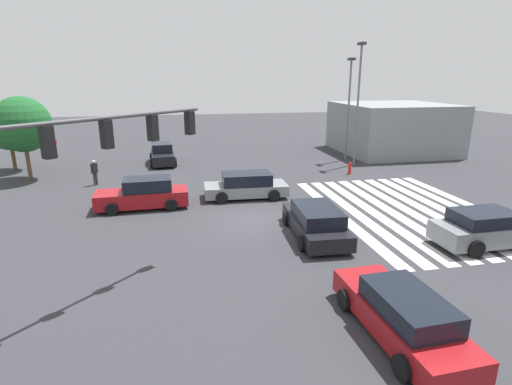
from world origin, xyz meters
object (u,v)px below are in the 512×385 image
Objects in this scene: car_3 at (402,315)px; tree_corner_c at (22,124)px; fire_hydrant at (350,168)px; car_5 at (316,222)px; street_light_pole_a at (349,100)px; traffic_signal_mast at (79,161)px; car_6 at (489,229)px; car_0 at (246,186)px; car_4 at (162,154)px; street_light_pole_b at (358,95)px; pedestrian at (95,171)px; car_2 at (144,194)px; tree_corner_a at (8,127)px.

tree_corner_c is (20.59, 15.41, 3.05)m from car_3.
fire_hydrant is at bearing -97.45° from tree_corner_c.
street_light_pole_a is (15.43, -8.18, 4.20)m from car_5.
car_3 is at bearing -143.19° from tree_corner_c.
car_6 is (1.54, -15.13, -3.79)m from traffic_signal_mast.
car_0 reaches higher than car_3.
car_0 is 5.58× the size of fire_hydrant.
street_light_pole_a is 23.88m from tree_corner_c.
tree_corner_c is (-3.50, 8.71, 2.96)m from car_4.
street_light_pole_b reaches higher than fire_hydrant.
street_light_pole_a reaches higher than traffic_signal_mast.
car_3 is 5.69× the size of fire_hydrant.
street_light_pole_a is at bearing 57.30° from pedestrian.
car_6 is at bearing -57.06° from car_3.
car_0 is 1.07× the size of car_4.
pedestrian is (5.40, 3.38, 0.16)m from car_2.
street_light_pole_b is (13.40, -7.99, 4.73)m from car_5.
traffic_signal_mast reaches higher than tree_corner_a.
tree_corner_c reaches higher than car_6.
traffic_signal_mast is 0.73× the size of street_light_pole_a.
traffic_signal_mast is 1.26× the size of car_6.
tree_corner_a is (11.00, 10.00, 2.45)m from car_2.
car_3 is (-3.31, -8.27, -3.85)m from traffic_signal_mast.
pedestrian reaches higher than car_0.
car_2 is 0.98× the size of tree_corner_a.
car_2 is at bearing 39.93° from traffic_signal_mast.
car_0 is 13.06m from street_light_pole_b.
pedestrian reaches higher than car_4.
car_4 is at bearing 64.29° from fire_hydrant.
tree_corner_a is (20.45, 9.16, -1.31)m from traffic_signal_mast.
street_light_pole_a is at bearing -85.14° from tree_corner_c.
car_3 is at bearing 159.72° from street_light_pole_a.
car_2 is at bearing 10.04° from car_0.
street_light_pole_b is 10.65× the size of fire_hydrant.
tree_corner_a is (18.91, 24.29, 2.48)m from car_6.
car_6 is 0.57× the size of street_light_pole_a.
tree_corner_a is at bearing 141.48° from car_6.
car_6 is 0.51× the size of street_light_pole_b.
tree_corner_c reaches higher than pedestrian.
car_5 is 15.54m from pedestrian.
car_2 is 15.07m from tree_corner_a.
car_0 is 0.98× the size of car_5.
traffic_signal_mast is 1.21× the size of car_3.
car_4 reaches higher than fire_hydrant.
car_2 is 2.91× the size of pedestrian.
car_5 is at bearing 141.93° from car_2.
car_5 is (-16.91, -6.88, -0.08)m from car_4.
tree_corner_a reaches higher than car_3.
car_5 is at bearing 18.17° from car_4.
car_0 reaches higher than car_5.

